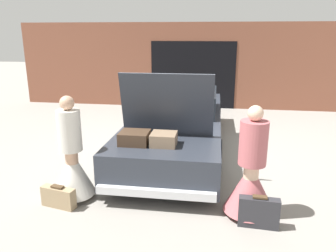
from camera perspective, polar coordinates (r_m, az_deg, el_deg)
name	(u,v)px	position (r m, az deg, el deg)	size (l,w,h in m)	color
ground_plane	(178,148)	(7.28, 1.69, -3.87)	(40.00, 40.00, 0.00)	gray
garage_wall_back	(193,66)	(11.12, 4.39, 10.36)	(12.00, 0.14, 2.80)	brown
car	(178,123)	(7.12, 1.72, 0.48)	(1.86, 5.36, 1.85)	#2D333D
person_left	(72,164)	(5.17, -16.35, -6.29)	(0.65, 0.65, 1.61)	tan
person_right	(251,179)	(4.66, 14.19, -8.86)	(0.71, 0.71, 1.57)	beige
suitcase_beside_left_person	(58,197)	(5.15, -18.53, -11.66)	(0.55, 0.26, 0.34)	#9E8460
suitcase_beside_right_person	(259,212)	(4.57, 15.51, -14.29)	(0.53, 0.17, 0.44)	#2D2D33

